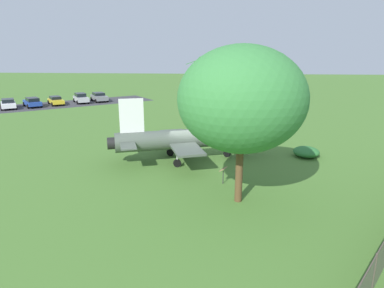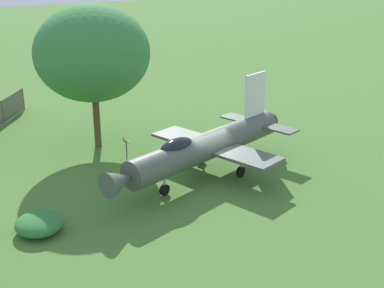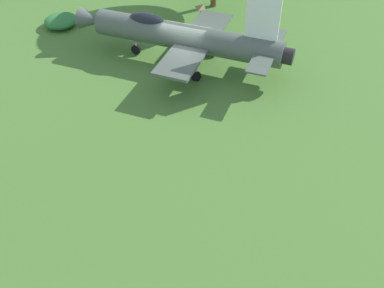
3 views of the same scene
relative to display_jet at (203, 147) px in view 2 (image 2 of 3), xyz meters
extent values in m
plane|color=#47722D|center=(0.33, 0.11, -1.82)|extent=(200.00, 200.00, 0.00)
cylinder|color=#4C564C|center=(0.33, 0.11, -0.05)|extent=(11.07, 4.96, 1.51)
cone|color=#4C564C|center=(-5.53, -1.85, -0.05)|extent=(1.92, 1.72, 1.28)
cylinder|color=black|center=(5.87, 1.96, -0.05)|extent=(0.85, 1.05, 0.90)
ellipsoid|color=black|center=(-2.00, -0.67, 0.59)|extent=(2.37, 1.55, 0.84)
cube|color=white|center=(4.36, 1.45, 1.97)|extent=(1.75, 0.70, 2.55)
cube|color=#4C564C|center=(1.61, -1.95, -0.24)|extent=(2.93, 3.69, 0.16)
cube|color=#4C564C|center=(0.12, 2.53, -0.24)|extent=(2.93, 3.69, 0.16)
cube|color=#4C564C|center=(5.31, 0.03, 0.10)|extent=(1.61, 2.06, 0.10)
cube|color=#4C564C|center=(4.26, 3.16, 0.10)|extent=(1.61, 2.06, 0.10)
cylinder|color=#A5A8AD|center=(-2.84, -0.95, -0.86)|extent=(0.12, 0.12, 1.32)
cylinder|color=black|center=(-2.84, -0.95, -1.52)|extent=(0.63, 0.36, 0.60)
cylinder|color=#A5A8AD|center=(1.85, -0.91, -0.86)|extent=(0.12, 0.12, 1.32)
cylinder|color=black|center=(1.85, -0.91, -1.52)|extent=(0.63, 0.36, 0.60)
cylinder|color=#A5A8AD|center=(0.93, 1.84, -0.86)|extent=(0.12, 0.12, 1.32)
cylinder|color=black|center=(0.93, 1.84, -1.52)|extent=(0.63, 0.36, 0.60)
cylinder|color=brown|center=(-3.33, 7.53, 0.19)|extent=(0.42, 0.42, 4.02)
ellipsoid|color=#387F3D|center=(-3.33, 7.53, 4.13)|extent=(7.01, 6.60, 5.84)
cylinder|color=#4C4238|center=(-5.55, 18.18, -0.95)|extent=(0.08, 0.08, 1.73)
cylinder|color=#4C4238|center=(-7.67, 15.23, -0.95)|extent=(0.08, 0.08, 1.73)
ellipsoid|color=#2D7033|center=(-9.35, -1.57, -1.41)|extent=(2.10, 2.24, 0.81)
cylinder|color=#333333|center=(-2.47, 4.91, -1.37)|extent=(0.06, 0.06, 0.90)
cube|color=olive|center=(-2.47, 4.91, -0.80)|extent=(0.58, 0.70, 0.25)
camera|label=1|loc=(-2.10, 26.14, 6.74)|focal=32.14mm
camera|label=2|loc=(-13.57, -22.87, 9.98)|focal=49.44mm
camera|label=3|loc=(14.93, -17.22, 12.11)|focal=40.94mm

